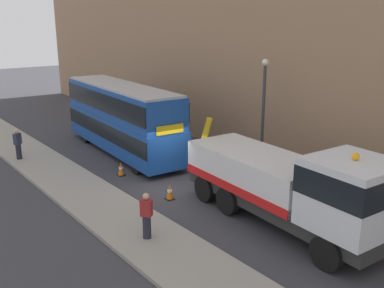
{
  "coord_description": "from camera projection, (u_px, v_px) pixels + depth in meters",
  "views": [
    {
      "loc": [
        15.75,
        -11.75,
        7.64
      ],
      "look_at": [
        0.16,
        0.53,
        2.0
      ],
      "focal_mm": 40.72,
      "sensor_mm": 36.0,
      "label": 1
    }
  ],
  "objects": [
    {
      "name": "ground_plane",
      "position": [
        181.0,
        185.0,
        20.98
      ],
      "size": [
        120.0,
        120.0,
        0.0
      ],
      "primitive_type": "plane",
      "color": "#38383D"
    },
    {
      "name": "traffic_cone_near_bus",
      "position": [
        121.0,
        169.0,
        22.19
      ],
      "size": [
        0.36,
        0.36,
        0.72
      ],
      "color": "orange",
      "rests_on": "ground_plane"
    },
    {
      "name": "pedestrian_bystander",
      "position": [
        147.0,
        216.0,
        15.36
      ],
      "size": [
        0.48,
        0.45,
        1.71
      ],
      "rotation": [
        0.0,
        0.0,
        2.22
      ],
      "color": "#232333",
      "rests_on": "near_kerb"
    },
    {
      "name": "traffic_cone_midway",
      "position": [
        170.0,
        192.0,
        19.22
      ],
      "size": [
        0.36,
        0.36,
        0.72
      ],
      "color": "orange",
      "rests_on": "ground_plane"
    },
    {
      "name": "pedestrian_onlooker",
      "position": [
        18.0,
        145.0,
        24.23
      ],
      "size": [
        0.43,
        0.48,
        1.71
      ],
      "rotation": [
        0.0,
        0.0,
        0.57
      ],
      "color": "#232333",
      "rests_on": "near_kerb"
    },
    {
      "name": "double_decker_bus",
      "position": [
        122.0,
        116.0,
        25.63
      ],
      "size": [
        11.17,
        3.35,
        4.06
      ],
      "rotation": [
        0.0,
        0.0,
        -0.07
      ],
      "color": "#19479E",
      "rests_on": "ground_plane"
    },
    {
      "name": "near_kerb",
      "position": [
        102.0,
        206.0,
        18.46
      ],
      "size": [
        60.0,
        2.8,
        0.15
      ],
      "primitive_type": "cube",
      "color": "gray",
      "rests_on": "ground_plane"
    },
    {
      "name": "street_lamp",
      "position": [
        263.0,
        106.0,
        22.04
      ],
      "size": [
        0.36,
        0.36,
        5.83
      ],
      "color": "#38383D",
      "rests_on": "ground_plane"
    },
    {
      "name": "recovery_tow_truck",
      "position": [
        288.0,
        184.0,
        16.24
      ],
      "size": [
        10.22,
        3.29,
        3.67
      ],
      "rotation": [
        0.0,
        0.0,
        -0.07
      ],
      "color": "#2D2D2D",
      "rests_on": "ground_plane"
    },
    {
      "name": "building_facade",
      "position": [
        283.0,
        12.0,
        22.78
      ],
      "size": [
        60.0,
        1.5,
        16.0
      ],
      "color": "#9E7A5B",
      "rests_on": "ground_plane"
    }
  ]
}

